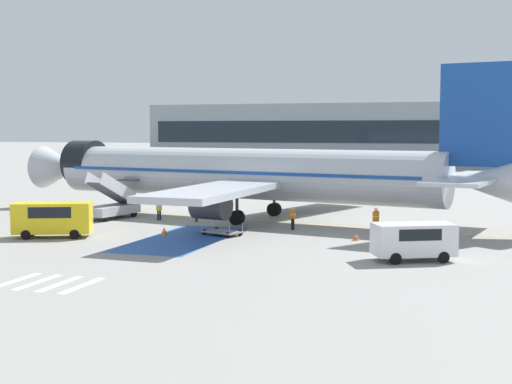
% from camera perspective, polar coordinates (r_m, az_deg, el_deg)
% --- Properties ---
extents(ground_plane, '(600.00, 600.00, 0.00)m').
position_cam_1_polar(ground_plane, '(56.73, -2.31, -2.23)').
color(ground_plane, gray).
extents(apron_leadline_yellow, '(76.08, 14.37, 0.01)m').
position_cam_1_polar(apron_leadline_yellow, '(57.19, -1.41, -2.16)').
color(apron_leadline_yellow, gold).
rests_on(apron_leadline_yellow, ground_plane).
extents(apron_stand_patch_blue, '(5.12, 12.55, 0.01)m').
position_cam_1_polar(apron_stand_patch_blue, '(47.01, -5.82, -3.75)').
color(apron_stand_patch_blue, '#2856A8').
rests_on(apron_stand_patch_blue, ground_plane).
extents(apron_walkway_bar_0, '(0.44, 3.60, 0.01)m').
position_cam_1_polar(apron_walkway_bar_0, '(35.92, -18.65, -6.72)').
color(apron_walkway_bar_0, silver).
rests_on(apron_walkway_bar_0, ground_plane).
extents(apron_walkway_bar_1, '(0.44, 3.60, 0.01)m').
position_cam_1_polar(apron_walkway_bar_1, '(35.23, -17.07, -6.91)').
color(apron_walkway_bar_1, silver).
rests_on(apron_walkway_bar_1, ground_plane).
extents(apron_walkway_bar_2, '(0.44, 3.60, 0.01)m').
position_cam_1_polar(apron_walkway_bar_2, '(34.57, -15.42, -7.09)').
color(apron_walkway_bar_2, silver).
rests_on(apron_walkway_bar_2, ground_plane).
extents(apron_walkway_bar_3, '(0.44, 3.60, 0.01)m').
position_cam_1_polar(apron_walkway_bar_3, '(33.94, -13.71, -7.28)').
color(apron_walkway_bar_3, silver).
rests_on(apron_walkway_bar_3, ground_plane).
extents(airliner, '(43.76, 32.69, 11.61)m').
position_cam_1_polar(airliner, '(56.53, -0.86, 1.48)').
color(airliner, '#B7BCC4').
rests_on(airliner, ground_plane).
extents(boarding_stairs_forward, '(3.04, 5.49, 3.87)m').
position_cam_1_polar(boarding_stairs_forward, '(58.56, -11.47, -1.14)').
color(boarding_stairs_forward, '#ADB2BA').
rests_on(boarding_stairs_forward, ground_plane).
extents(fuel_tanker, '(8.76, 3.27, 3.28)m').
position_cam_1_polar(fuel_tanker, '(74.45, 9.17, 0.71)').
color(fuel_tanker, '#38383D').
rests_on(fuel_tanker, ground_plane).
extents(service_van_0, '(5.36, 3.62, 2.33)m').
position_cam_1_polar(service_van_0, '(49.12, -15.96, -1.92)').
color(service_van_0, yellow).
rests_on(service_van_0, ground_plane).
extents(service_van_1, '(4.76, 3.72, 2.05)m').
position_cam_1_polar(service_van_1, '(39.83, 12.49, -3.64)').
color(service_van_1, silver).
rests_on(service_van_1, ground_plane).
extents(baggage_cart, '(2.95, 2.29, 0.87)m').
position_cam_1_polar(baggage_cart, '(48.33, -2.72, -3.19)').
color(baggage_cart, gray).
rests_on(baggage_cart, ground_plane).
extents(ground_crew_0, '(0.48, 0.45, 1.64)m').
position_cam_1_polar(ground_crew_0, '(50.99, 2.96, -1.99)').
color(ground_crew_0, black).
rests_on(ground_crew_0, ground_plane).
extents(ground_crew_1, '(0.27, 0.45, 1.75)m').
position_cam_1_polar(ground_crew_1, '(55.24, -4.80, -1.38)').
color(ground_crew_1, '#2D2D33').
rests_on(ground_crew_1, ground_plane).
extents(ground_crew_2, '(0.48, 0.45, 1.65)m').
position_cam_1_polar(ground_crew_2, '(56.72, -7.76, -1.31)').
color(ground_crew_2, black).
rests_on(ground_crew_2, ground_plane).
extents(ground_crew_3, '(0.44, 0.48, 1.84)m').
position_cam_1_polar(ground_crew_3, '(49.25, 9.57, -2.14)').
color(ground_crew_3, black).
rests_on(ground_crew_3, ground_plane).
extents(traffic_cone_0, '(0.48, 0.48, 0.54)m').
position_cam_1_polar(traffic_cone_0, '(48.82, -7.36, -3.13)').
color(traffic_cone_0, orange).
rests_on(traffic_cone_0, ground_plane).
extents(traffic_cone_1, '(0.43, 0.43, 0.48)m').
position_cam_1_polar(traffic_cone_1, '(46.64, 8.01, -3.55)').
color(traffic_cone_1, orange).
rests_on(traffic_cone_1, ground_plane).
extents(terminal_building, '(95.98, 12.10, 12.25)m').
position_cam_1_polar(terminal_building, '(142.22, 10.33, 4.52)').
color(terminal_building, '#89939E').
rests_on(terminal_building, ground_plane).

